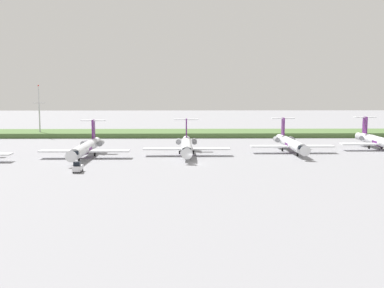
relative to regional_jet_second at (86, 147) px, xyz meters
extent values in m
plane|color=gray|center=(27.39, 18.84, -2.54)|extent=(500.00, 500.00, 0.00)
cube|color=#4C6B38|center=(27.39, 56.01, -1.66)|extent=(320.00, 20.00, 1.74)
cylinder|color=silver|center=(0.00, -0.59, -0.09)|extent=(2.70, 24.00, 2.70)
cone|color=silver|center=(0.00, -14.09, -0.09)|extent=(2.70, 3.00, 2.70)
cone|color=silver|center=(0.00, 13.41, -0.09)|extent=(2.30, 4.00, 2.29)
cube|color=black|center=(0.00, -12.19, 0.39)|extent=(2.02, 1.80, 0.90)
cylinder|color=#591E66|center=(0.00, -0.59, -0.24)|extent=(2.76, 3.60, 2.76)
cube|color=silver|center=(-5.90, -1.59, -0.69)|extent=(11.00, 3.20, 0.36)
cube|color=silver|center=(5.91, -1.59, -0.69)|extent=(11.00, 3.20, 0.36)
cube|color=#591E66|center=(0.00, 10.41, 3.86)|extent=(0.36, 3.20, 5.20)
cube|color=silver|center=(0.00, 10.71, 6.26)|extent=(6.80, 1.80, 0.24)
cylinder|color=gray|center=(-2.25, 8.61, 0.11)|extent=(1.50, 3.40, 1.50)
cylinder|color=gray|center=(2.25, 8.61, 0.11)|extent=(1.50, 3.40, 1.50)
cylinder|color=gray|center=(0.00, -8.03, -1.54)|extent=(0.20, 0.20, 0.65)
cylinder|color=black|center=(0.00, -8.03, -2.09)|extent=(0.30, 0.90, 0.90)
cylinder|color=black|center=(-1.90, 1.81, -2.09)|extent=(0.35, 0.90, 0.90)
cylinder|color=black|center=(1.90, 1.81, -2.09)|extent=(0.35, 0.90, 0.90)
cylinder|color=silver|center=(25.94, 3.45, -0.09)|extent=(2.70, 24.00, 2.70)
cone|color=silver|center=(25.94, -10.05, -0.09)|extent=(2.70, 3.00, 2.70)
cone|color=silver|center=(25.94, 17.45, -0.09)|extent=(2.29, 4.00, 2.29)
cube|color=black|center=(25.94, -8.15, 0.39)|extent=(2.03, 1.80, 0.90)
cylinder|color=#591E66|center=(25.94, 3.45, -0.24)|extent=(2.76, 3.60, 2.76)
cube|color=silver|center=(20.04, 2.45, -0.69)|extent=(11.00, 3.20, 0.36)
cube|color=silver|center=(31.85, 2.45, -0.69)|extent=(11.00, 3.20, 0.36)
cube|color=#591E66|center=(25.94, 14.45, 3.86)|extent=(0.36, 3.20, 5.20)
cube|color=silver|center=(25.94, 14.75, 6.26)|extent=(6.80, 1.80, 0.24)
cylinder|color=gray|center=(23.69, 12.65, 0.11)|extent=(1.50, 3.40, 1.50)
cylinder|color=gray|center=(28.19, 12.65, 0.11)|extent=(1.50, 3.40, 1.50)
cylinder|color=gray|center=(25.94, -3.99, -1.54)|extent=(0.20, 0.20, 0.65)
cylinder|color=black|center=(25.94, -3.99, -2.09)|extent=(0.30, 0.90, 0.90)
cylinder|color=black|center=(24.04, 5.85, -2.09)|extent=(0.35, 0.90, 0.90)
cylinder|color=black|center=(27.84, 5.85, -2.09)|extent=(0.35, 0.90, 0.90)
cylinder|color=silver|center=(54.96, 8.31, -0.09)|extent=(2.70, 24.00, 2.70)
cone|color=silver|center=(54.96, -5.19, -0.09)|extent=(2.70, 3.00, 2.70)
cone|color=silver|center=(54.96, 22.31, -0.09)|extent=(2.30, 4.00, 2.29)
cube|color=black|center=(54.96, -3.29, 0.39)|extent=(2.02, 1.80, 0.90)
cylinder|color=#591E66|center=(54.96, 8.31, -0.24)|extent=(2.76, 3.60, 2.76)
cube|color=silver|center=(49.05, 7.31, -0.69)|extent=(11.00, 3.20, 0.36)
cube|color=silver|center=(60.86, 7.31, -0.69)|extent=(11.00, 3.20, 0.36)
cube|color=#591E66|center=(54.96, 19.31, 3.86)|extent=(0.36, 3.20, 5.20)
cube|color=silver|center=(54.96, 19.61, 6.26)|extent=(6.80, 1.80, 0.24)
cylinder|color=gray|center=(52.71, 17.51, 0.11)|extent=(1.50, 3.40, 1.50)
cylinder|color=gray|center=(57.21, 17.51, 0.11)|extent=(1.50, 3.40, 1.50)
cylinder|color=gray|center=(54.96, 0.87, -1.54)|extent=(0.20, 0.20, 0.65)
cylinder|color=black|center=(54.96, 0.87, -2.09)|extent=(0.30, 0.90, 0.90)
cylinder|color=black|center=(53.06, 10.71, -2.09)|extent=(0.35, 0.90, 0.90)
cylinder|color=black|center=(56.86, 10.71, -2.09)|extent=(0.35, 0.90, 0.90)
cylinder|color=silver|center=(81.68, 13.41, -0.09)|extent=(2.70, 24.00, 2.70)
cone|color=silver|center=(81.68, 27.41, -0.09)|extent=(2.30, 4.00, 2.29)
cylinder|color=#591E66|center=(81.68, 13.41, -0.24)|extent=(2.76, 3.60, 2.76)
cube|color=silver|center=(75.77, 12.41, -0.69)|extent=(11.00, 3.20, 0.36)
cube|color=#591E66|center=(81.68, 24.41, 3.86)|extent=(0.36, 3.20, 5.20)
cube|color=silver|center=(81.68, 24.71, 6.26)|extent=(6.80, 1.80, 0.24)
cylinder|color=gray|center=(79.43, 22.61, 0.11)|extent=(1.50, 3.40, 1.50)
cylinder|color=gray|center=(83.93, 22.61, 0.11)|extent=(1.50, 3.40, 1.50)
cylinder|color=black|center=(79.78, 15.81, -2.09)|extent=(0.35, 0.90, 0.90)
cylinder|color=black|center=(83.58, 15.81, -2.09)|extent=(0.35, 0.90, 0.90)
cylinder|color=#B2B2B7|center=(-28.12, 52.84, 3.50)|extent=(0.50, 0.50, 12.08)
cylinder|color=#B2B2B7|center=(-28.12, 52.84, 12.80)|extent=(0.28, 0.28, 6.50)
cube|color=#B2B2B7|center=(-28.12, 52.84, 9.94)|extent=(4.40, 0.20, 0.20)
sphere|color=red|center=(-28.12, 52.84, 16.30)|extent=(0.50, 0.50, 0.50)
cube|color=silver|center=(2.85, -21.65, -1.69)|extent=(1.70, 3.20, 1.10)
cube|color=black|center=(2.85, -22.21, -0.69)|extent=(1.36, 1.10, 0.90)
cylinder|color=black|center=(2.10, -22.61, -2.24)|extent=(0.22, 0.60, 0.60)
cylinder|color=black|center=(3.60, -22.61, -2.24)|extent=(0.22, 0.60, 0.60)
cylinder|color=black|center=(2.10, -20.69, -2.24)|extent=(0.22, 0.60, 0.60)
cylinder|color=black|center=(3.60, -20.69, -2.24)|extent=(0.22, 0.60, 0.60)
camera|label=1|loc=(25.43, -118.03, 14.78)|focal=43.17mm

